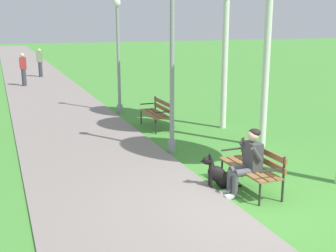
{
  "coord_description": "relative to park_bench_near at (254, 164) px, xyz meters",
  "views": [
    {
      "loc": [
        -3.9,
        -5.99,
        3.18
      ],
      "look_at": [
        -0.48,
        2.66,
        0.9
      ],
      "focal_mm": 46.09,
      "sensor_mm": 36.0,
      "label": 1
    }
  ],
  "objects": [
    {
      "name": "ground_plane",
      "position": [
        -0.48,
        -0.66,
        -0.51
      ],
      "size": [
        120.0,
        120.0,
        0.0
      ],
      "primitive_type": "plane",
      "color": "#478E38"
    },
    {
      "name": "paved_path",
      "position": [
        -2.4,
        23.34,
        -0.49
      ],
      "size": [
        3.41,
        60.0,
        0.04
      ],
      "primitive_type": "cube",
      "color": "gray",
      "rests_on": "ground"
    },
    {
      "name": "park_bench_near",
      "position": [
        0.0,
        0.0,
        0.0
      ],
      "size": [
        0.55,
        1.5,
        0.85
      ],
      "color": "olive",
      "rests_on": "ground"
    },
    {
      "name": "park_bench_mid",
      "position": [
        0.01,
        5.33,
        0.0
      ],
      "size": [
        0.55,
        1.5,
        0.85
      ],
      "color": "olive",
      "rests_on": "ground"
    },
    {
      "name": "person_seated_on_near_bench",
      "position": [
        -0.21,
        -0.11,
        0.17
      ],
      "size": [
        0.74,
        0.49,
        1.25
      ],
      "color": "#4C4C51",
      "rests_on": "ground"
    },
    {
      "name": "dog_black",
      "position": [
        -0.55,
        0.33,
        -0.25
      ],
      "size": [
        0.81,
        0.41,
        0.71
      ],
      "color": "black",
      "rests_on": "ground"
    },
    {
      "name": "lamp_post_near",
      "position": [
        -0.53,
        2.83,
        1.56
      ],
      "size": [
        0.24,
        0.24,
        4.0
      ],
      "color": "gray",
      "rests_on": "ground"
    },
    {
      "name": "lamp_post_mid",
      "position": [
        -0.48,
        7.86,
        1.52
      ],
      "size": [
        0.24,
        0.24,
        3.93
      ],
      "color": "gray",
      "rests_on": "ground"
    },
    {
      "name": "pedestrian_distant",
      "position": [
        -3.21,
        15.74,
        0.33
      ],
      "size": [
        0.32,
        0.22,
        1.65
      ],
      "color": "#383842",
      "rests_on": "ground"
    },
    {
      "name": "pedestrian_further_distant",
      "position": [
        -2.09,
        19.08,
        0.33
      ],
      "size": [
        0.32,
        0.22,
        1.65
      ],
      "color": "#383842",
      "rests_on": "ground"
    }
  ]
}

